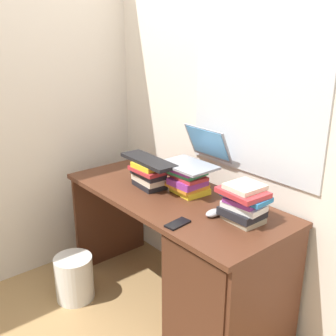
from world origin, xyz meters
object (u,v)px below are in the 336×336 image
(book_stack_tall, at_px, (188,180))
(book_stack_side, at_px, (243,203))
(desk, at_px, (213,275))
(mug, at_px, (140,161))
(cell_phone, at_px, (178,224))
(wastebasket, at_px, (74,278))
(laptop, at_px, (196,156))
(keyboard, at_px, (148,161))
(book_stack_keyboard_riser, at_px, (149,174))
(computer_mouse, at_px, (214,213))

(book_stack_tall, xyz_separation_m, book_stack_side, (0.45, -0.03, 0.02))
(desk, xyz_separation_m, mug, (-0.90, 0.17, 0.39))
(cell_phone, bearing_deg, wastebasket, -168.97)
(desk, xyz_separation_m, laptop, (-0.35, 0.19, 0.57))
(mug, xyz_separation_m, cell_phone, (0.83, -0.37, -0.04))
(book_stack_tall, height_order, mug, book_stack_tall)
(book_stack_tall, xyz_separation_m, mug, (-0.56, 0.05, -0.03))
(book_stack_tall, distance_m, mug, 0.56)
(book_stack_tall, bearing_deg, wastebasket, -130.89)
(book_stack_tall, xyz_separation_m, keyboard, (-0.23, -0.12, 0.09))
(desk, bearing_deg, laptop, 151.78)
(laptop, height_order, cell_phone, laptop)
(desk, height_order, cell_phone, cell_phone)
(wastebasket, bearing_deg, mug, 97.16)
(book_stack_keyboard_riser, height_order, laptop, laptop)
(computer_mouse, height_order, cell_phone, computer_mouse)
(computer_mouse, relative_size, wastebasket, 0.34)
(book_stack_tall, xyz_separation_m, computer_mouse, (0.32, -0.11, -0.06))
(book_stack_tall, xyz_separation_m, cell_phone, (0.27, -0.32, -0.08))
(keyboard, relative_size, wastebasket, 1.39)
(book_stack_side, xyz_separation_m, mug, (-1.01, 0.09, -0.05))
(laptop, height_order, wastebasket, laptop)
(laptop, bearing_deg, desk, -28.22)
(book_stack_side, relative_size, cell_phone, 1.86)
(mug, height_order, cell_phone, mug)
(book_stack_tall, bearing_deg, book_stack_side, -4.24)
(book_stack_side, relative_size, wastebasket, 0.84)
(book_stack_keyboard_riser, distance_m, book_stack_side, 0.68)
(mug, relative_size, cell_phone, 0.83)
(book_stack_keyboard_riser, bearing_deg, wastebasket, -120.92)
(desk, height_order, keyboard, keyboard)
(mug, bearing_deg, book_stack_side, -4.90)
(book_stack_tall, bearing_deg, book_stack_keyboard_riser, -151.11)
(desk, bearing_deg, book_stack_side, 38.57)
(book_stack_side, xyz_separation_m, laptop, (-0.46, 0.10, 0.12))
(desk, distance_m, computer_mouse, 0.37)
(computer_mouse, relative_size, cell_phone, 0.76)
(cell_phone, bearing_deg, computer_mouse, 70.87)
(desk, xyz_separation_m, book_stack_side, (0.11, 0.09, 0.45))
(wastebasket, bearing_deg, book_stack_side, 29.21)
(book_stack_keyboard_riser, distance_m, laptop, 0.32)
(computer_mouse, bearing_deg, book_stack_keyboard_riser, -178.63)
(book_stack_tall, height_order, wastebasket, book_stack_tall)
(laptop, xyz_separation_m, computer_mouse, (0.33, -0.18, -0.20))
(laptop, bearing_deg, cell_phone, -54.36)
(computer_mouse, xyz_separation_m, mug, (-0.88, 0.16, 0.03))
(book_stack_tall, bearing_deg, desk, -19.05)
(mug, bearing_deg, desk, -10.80)
(book_stack_tall, bearing_deg, mug, 174.57)
(desk, height_order, laptop, laptop)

